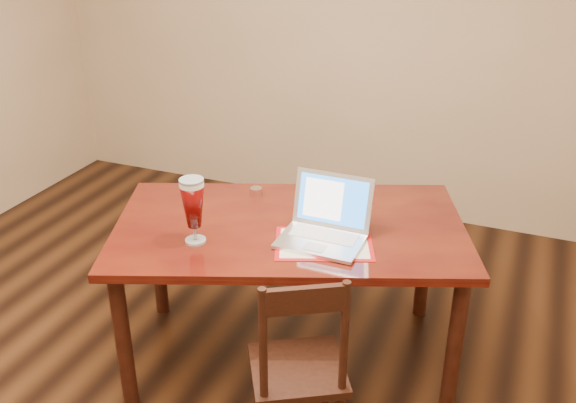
% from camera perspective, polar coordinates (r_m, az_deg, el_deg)
% --- Properties ---
extents(room_shell, '(4.51, 5.01, 2.71)m').
position_cam_1_polar(room_shell, '(2.19, -14.74, 15.17)').
color(room_shell, tan).
rests_on(room_shell, ground).
extents(dining_table, '(1.82, 1.42, 1.05)m').
position_cam_1_polar(dining_table, '(2.99, 0.00, -3.45)').
color(dining_table, '#55180B').
rests_on(dining_table, ground).
extents(dining_chair, '(0.50, 0.50, 0.89)m').
position_cam_1_polar(dining_chair, '(2.65, 0.97, -14.65)').
color(dining_chair, black).
rests_on(dining_chair, ground).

